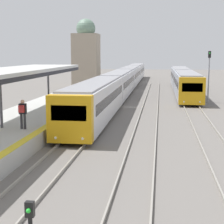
# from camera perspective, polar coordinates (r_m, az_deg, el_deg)

# --- Properties ---
(platform_canopy) EXTENTS (4.00, 22.96, 3.27)m
(platform_canopy) POSITION_cam_1_polar(r_m,az_deg,el_deg) (22.04, -16.68, 5.77)
(platform_canopy) COLOR beige
(platform_canopy) RESTS_ON station_platform
(person_on_platform) EXTENTS (0.40, 0.40, 1.66)m
(person_on_platform) POSITION_cam_1_polar(r_m,az_deg,el_deg) (21.52, -13.47, 0.03)
(person_on_platform) COLOR #2D2D33
(person_on_platform) RESTS_ON station_platform
(train_near) EXTENTS (2.52, 64.62, 3.01)m
(train_near) POSITION_cam_1_polar(r_m,az_deg,el_deg) (52.01, 2.01, 5.09)
(train_near) COLOR gold
(train_near) RESTS_ON ground_plane
(train_far) EXTENTS (2.51, 29.60, 3.01)m
(train_far) POSITION_cam_1_polar(r_m,az_deg,el_deg) (51.02, 10.79, 4.86)
(train_far) COLOR gold
(train_far) RESTS_ON ground_plane
(signal_mast_far) EXTENTS (0.28, 0.29, 5.38)m
(signal_mast_far) POSITION_cam_1_polar(r_m,az_deg,el_deg) (40.59, 14.56, 6.13)
(signal_mast_far) COLOR gray
(signal_mast_far) RESTS_ON ground_plane
(distant_domed_building) EXTENTS (4.00, 4.00, 10.57)m
(distant_domed_building) POSITION_cam_1_polar(r_m,az_deg,el_deg) (60.51, -3.96, 8.73)
(distant_domed_building) COLOR gray
(distant_domed_building) RESTS_ON ground_plane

